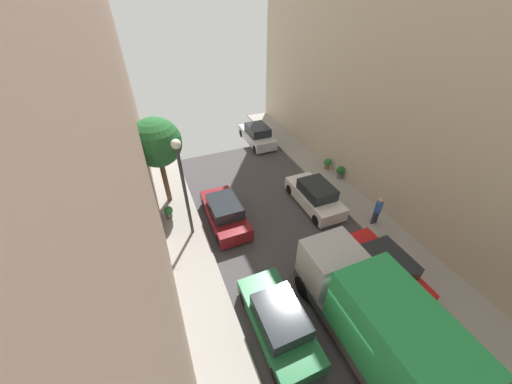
# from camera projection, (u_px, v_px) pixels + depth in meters

# --- Properties ---
(ground) EXTENTS (32.00, 32.00, 0.00)m
(ground) POSITION_uv_depth(u_px,v_px,m) (358.00, 338.00, 10.61)
(ground) COLOR #423F42
(sidewalk_right) EXTENTS (2.00, 44.00, 0.15)m
(sidewalk_right) POSITION_uv_depth(u_px,v_px,m) (451.00, 292.00, 12.10)
(sidewalk_right) COLOR gray
(sidewalk_right) RESTS_ON ground
(parked_car_left_2) EXTENTS (1.78, 4.20, 1.57)m
(parked_car_left_2) POSITION_uv_depth(u_px,v_px,m) (279.00, 321.00, 10.40)
(parked_car_left_2) COLOR #1E6638
(parked_car_left_2) RESTS_ON ground
(parked_car_left_3) EXTENTS (1.78, 4.20, 1.57)m
(parked_car_left_3) POSITION_uv_depth(u_px,v_px,m) (225.00, 213.00, 15.31)
(parked_car_left_3) COLOR maroon
(parked_car_left_3) RESTS_ON ground
(parked_car_right_2) EXTENTS (1.78, 4.20, 1.57)m
(parked_car_right_2) POSITION_uv_depth(u_px,v_px,m) (383.00, 267.00, 12.37)
(parked_car_right_2) COLOR red
(parked_car_right_2) RESTS_ON ground
(parked_car_right_3) EXTENTS (1.78, 4.20, 1.57)m
(parked_car_right_3) POSITION_uv_depth(u_px,v_px,m) (315.00, 196.00, 16.52)
(parked_car_right_3) COLOR white
(parked_car_right_3) RESTS_ON ground
(parked_car_right_4) EXTENTS (1.78, 4.20, 1.57)m
(parked_car_right_4) POSITION_uv_depth(u_px,v_px,m) (257.00, 135.00, 23.05)
(parked_car_right_4) COLOR silver
(parked_car_right_4) RESTS_ON ground
(delivery_truck) EXTENTS (2.26, 6.60, 3.38)m
(delivery_truck) POSITION_uv_depth(u_px,v_px,m) (375.00, 321.00, 9.32)
(delivery_truck) COLOR #4C4C51
(delivery_truck) RESTS_ON ground
(pedestrian) EXTENTS (0.40, 0.36, 1.72)m
(pedestrian) POSITION_uv_depth(u_px,v_px,m) (378.00, 210.00, 14.93)
(pedestrian) COLOR #2D334C
(pedestrian) RESTS_ON sidewalk_right
(street_tree_0) EXTENTS (2.69, 2.69, 5.24)m
(street_tree_0) POSITION_uv_depth(u_px,v_px,m) (156.00, 143.00, 14.79)
(street_tree_0) COLOR brown
(street_tree_0) RESTS_ON sidewalk_left
(potted_plant_1) EXTENTS (0.57, 0.57, 0.87)m
(potted_plant_1) POSITION_uv_depth(u_px,v_px,m) (340.00, 171.00, 18.77)
(potted_plant_1) COLOR slate
(potted_plant_1) RESTS_ON sidewalk_right
(potted_plant_2) EXTENTS (0.49, 0.49, 0.75)m
(potted_plant_2) POSITION_uv_depth(u_px,v_px,m) (168.00, 212.00, 15.59)
(potted_plant_2) COLOR slate
(potted_plant_2) RESTS_ON sidewalk_left
(potted_plant_3) EXTENTS (0.52, 0.52, 0.78)m
(potted_plant_3) POSITION_uv_depth(u_px,v_px,m) (327.00, 163.00, 19.73)
(potted_plant_3) COLOR brown
(potted_plant_3) RESTS_ON sidewalk_right
(potted_plant_4) EXTENTS (0.56, 0.56, 0.93)m
(potted_plant_4) POSITION_uv_depth(u_px,v_px,m) (151.00, 148.00, 21.37)
(potted_plant_4) COLOR #B2A899
(potted_plant_4) RESTS_ON sidewalk_left
(lamp_post) EXTENTS (0.44, 0.44, 5.43)m
(lamp_post) POSITION_uv_depth(u_px,v_px,m) (182.00, 176.00, 12.77)
(lamp_post) COLOR #333338
(lamp_post) RESTS_ON sidewalk_left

